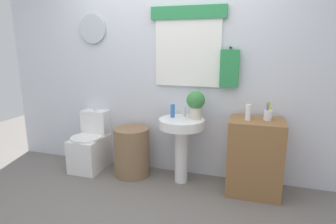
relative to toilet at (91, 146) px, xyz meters
name	(u,v)px	position (x,y,z in m)	size (l,w,h in m)	color
ground_plane	(133,219)	(0.97, -0.88, -0.29)	(8.00, 8.00, 0.00)	slate
back_wall	(171,65)	(0.98, 0.27, 1.02)	(4.40, 0.18, 2.60)	silver
toilet	(91,146)	(0.00, 0.00, 0.00)	(0.38, 0.51, 0.74)	white
laundry_hamper	(132,152)	(0.58, -0.03, 0.01)	(0.42, 0.42, 0.58)	#846647
pedestal_sink	(182,135)	(1.20, -0.03, 0.27)	(0.51, 0.51, 0.75)	white
faucet	(184,112)	(1.20, 0.09, 0.51)	(0.03, 0.03, 0.10)	silver
wooden_cabinet	(255,157)	(1.99, -0.03, 0.11)	(0.55, 0.44, 0.80)	olive
soap_bottle	(173,111)	(1.08, 0.02, 0.53)	(0.05, 0.05, 0.15)	#2D6BB7
potted_plant	(196,103)	(1.34, 0.03, 0.64)	(0.20, 0.20, 0.31)	beige
lotion_bottle	(248,112)	(1.90, -0.07, 0.59)	(0.05, 0.05, 0.16)	white
toothbrush_cup	(268,115)	(2.09, -0.01, 0.57)	(0.08, 0.08, 0.19)	silver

